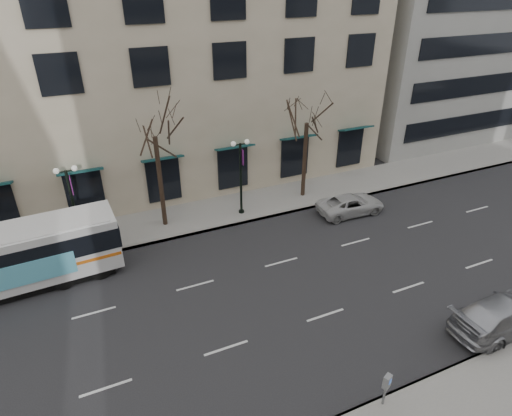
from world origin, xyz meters
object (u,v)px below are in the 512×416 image
lamp_post_left (74,205)px  lamp_post_right (241,174)px  silver_car (504,314)px  white_pickup (351,204)px  pay_station (387,384)px  tree_far_right (308,109)px  tree_far_mid (153,121)px

lamp_post_left → lamp_post_right: size_ratio=1.00×
silver_car → white_pickup: size_ratio=1.18×
lamp_post_right → pay_station: size_ratio=3.51×
tree_far_right → white_pickup: size_ratio=1.76×
tree_far_right → white_pickup: (1.76, -3.34, -5.79)m
silver_car → lamp_post_left: bearing=48.8°
tree_far_right → silver_car: (1.86, -15.00, -5.64)m
lamp_post_left → lamp_post_right: same height
tree_far_mid → pay_station: (4.35, -16.10, -5.68)m
tree_far_right → lamp_post_left: (-14.99, -0.60, -3.48)m
lamp_post_left → pay_station: lamp_post_left is taller
lamp_post_left → pay_station: (9.34, -15.50, -1.72)m
white_pickup → lamp_post_left: bearing=83.1°
silver_car → white_pickup: silver_car is taller
lamp_post_right → silver_car: 16.09m
pay_station → silver_car: bearing=-15.4°
silver_car → pay_station: (-7.51, -1.10, 0.44)m
tree_far_mid → white_pickup: (11.76, -3.34, -6.27)m
lamp_post_right → silver_car: bearing=-64.6°
tree_far_mid → lamp_post_right: size_ratio=1.64×
tree_far_right → pay_station: 17.84m
tree_far_mid → tree_far_right: 10.01m
lamp_post_left → white_pickup: size_ratio=1.14×
tree_far_mid → tree_far_right: (10.00, -0.00, -0.48)m
lamp_post_left → silver_car: size_ratio=0.97×
white_pickup → tree_far_mid: bearing=76.5°
lamp_post_right → tree_far_mid: bearing=173.2°
tree_far_right → pay_station: size_ratio=5.43×
lamp_post_right → lamp_post_left: bearing=180.0°
lamp_post_left → pay_station: size_ratio=3.51×
silver_car → lamp_post_right: bearing=24.8°
lamp_post_left → lamp_post_right: (10.00, 0.00, 0.00)m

